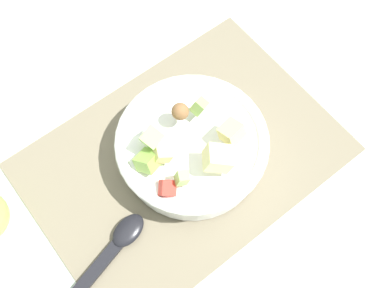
# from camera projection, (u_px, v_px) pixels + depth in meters

# --- Properties ---
(ground_plane) EXTENTS (2.40, 2.40, 0.00)m
(ground_plane) POSITION_uv_depth(u_px,v_px,m) (183.00, 157.00, 0.78)
(ground_plane) COLOR silver
(placemat) EXTENTS (0.48, 0.34, 0.01)m
(placemat) POSITION_uv_depth(u_px,v_px,m) (183.00, 157.00, 0.77)
(placemat) COLOR #756B56
(placemat) RESTS_ON ground_plane
(salad_bowl) EXTENTS (0.23, 0.23, 0.11)m
(salad_bowl) POSITION_uv_depth(u_px,v_px,m) (192.00, 146.00, 0.74)
(salad_bowl) COLOR white
(salad_bowl) RESTS_ON placemat
(serving_spoon) EXTENTS (0.23, 0.09, 0.01)m
(serving_spoon) POSITION_uv_depth(u_px,v_px,m) (105.00, 259.00, 0.70)
(serving_spoon) COLOR black
(serving_spoon) RESTS_ON placemat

